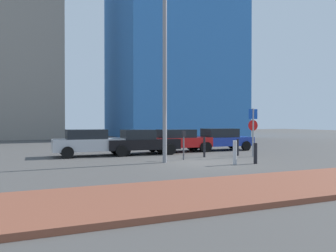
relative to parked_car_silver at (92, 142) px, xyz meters
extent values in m
plane|color=#4C4947|center=(4.33, -4.93, -0.78)|extent=(120.00, 120.00, 0.00)
cube|color=brown|center=(4.33, -11.08, -0.71)|extent=(40.00, 3.41, 0.14)
cube|color=#B7BABF|center=(0.11, 0.00, -0.13)|extent=(4.53, 1.69, 0.66)
cube|color=black|center=(-0.34, 0.00, 0.46)|extent=(2.17, 1.55, 0.52)
cylinder|color=black|center=(1.65, 0.84, -0.46)|extent=(0.64, 0.22, 0.64)
cylinder|color=black|center=(1.65, -0.83, -0.46)|extent=(0.64, 0.22, 0.64)
cylinder|color=black|center=(-1.43, 0.83, -0.46)|extent=(0.64, 0.22, 0.64)
cylinder|color=black|center=(-1.43, -0.84, -0.46)|extent=(0.64, 0.22, 0.64)
cube|color=black|center=(2.90, -0.18, -0.16)|extent=(4.30, 1.77, 0.59)
cube|color=black|center=(2.63, -0.18, 0.41)|extent=(1.83, 1.58, 0.56)
cylinder|color=black|center=(4.37, 0.62, -0.46)|extent=(0.64, 0.23, 0.64)
cylinder|color=black|center=(4.33, -1.05, -0.46)|extent=(0.64, 0.23, 0.64)
cylinder|color=black|center=(1.46, 0.69, -0.46)|extent=(0.64, 0.23, 0.64)
cylinder|color=black|center=(1.43, -0.99, -0.46)|extent=(0.64, 0.23, 0.64)
cube|color=red|center=(5.52, 0.44, -0.15)|extent=(4.29, 1.87, 0.61)
cube|color=black|center=(5.37, 0.43, 0.41)|extent=(2.25, 1.65, 0.52)
cylinder|color=black|center=(6.91, 1.35, -0.46)|extent=(0.65, 0.25, 0.64)
cylinder|color=black|center=(6.98, -0.34, -0.46)|extent=(0.65, 0.25, 0.64)
cylinder|color=black|center=(4.05, 1.22, -0.46)|extent=(0.65, 0.25, 0.64)
cylinder|color=black|center=(4.12, -0.47, -0.46)|extent=(0.65, 0.25, 0.64)
cube|color=#1E389E|center=(8.71, 0.53, -0.17)|extent=(4.40, 1.97, 0.58)
cube|color=black|center=(8.66, 0.53, 0.41)|extent=(2.22, 1.73, 0.58)
cylinder|color=black|center=(10.22, 1.34, -0.46)|extent=(0.65, 0.25, 0.64)
cylinder|color=black|center=(10.14, -0.42, -0.46)|extent=(0.65, 0.25, 0.64)
cylinder|color=black|center=(7.29, 1.48, -0.46)|extent=(0.65, 0.25, 0.64)
cylinder|color=black|center=(7.20, -0.29, -0.46)|extent=(0.65, 0.25, 0.64)
cylinder|color=gray|center=(8.18, -3.74, 0.55)|extent=(0.10, 0.10, 2.67)
cube|color=#1447B7|center=(8.18, -3.74, 1.59)|extent=(0.55, 0.06, 0.55)
cylinder|color=red|center=(8.18, -3.74, 0.96)|extent=(0.60, 0.05, 0.60)
cylinder|color=#4C4C51|center=(3.97, -3.63, -0.19)|extent=(0.08, 0.08, 1.18)
cube|color=black|center=(3.97, -3.63, 0.54)|extent=(0.18, 0.14, 0.28)
cylinder|color=gray|center=(2.66, -4.32, 3.26)|extent=(0.20, 0.20, 8.09)
cylinder|color=#B7B7BC|center=(5.29, -6.22, -0.23)|extent=(0.18, 0.18, 1.09)
cylinder|color=black|center=(6.35, -6.31, -0.30)|extent=(0.17, 0.17, 0.96)
cylinder|color=black|center=(7.71, -2.96, -0.30)|extent=(0.12, 0.12, 0.95)
cylinder|color=black|center=(5.55, -2.94, -0.23)|extent=(0.12, 0.12, 1.10)
cube|color=#3372BF|center=(14.46, 22.45, 13.85)|extent=(15.31, 15.20, 29.25)
cube|color=gray|center=(-5.87, 25.16, 11.98)|extent=(12.18, 11.20, 25.51)
camera|label=1|loc=(-3.07, -18.48, 1.13)|focal=34.63mm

